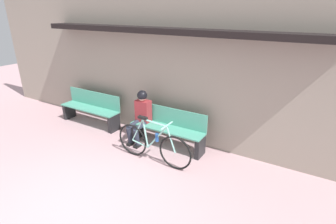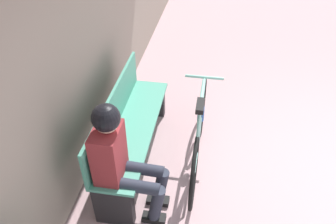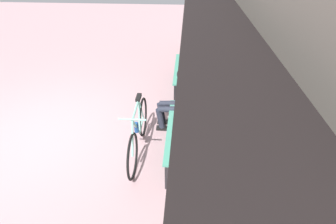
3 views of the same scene
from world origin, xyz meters
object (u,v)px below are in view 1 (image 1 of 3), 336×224
at_px(bicycle, 153,144).
at_px(park_bench_far, 91,109).
at_px(person_seated, 141,113).
at_px(park_bench_near, 168,129).

relative_size(bicycle, park_bench_far, 0.97).
bearing_deg(person_seated, park_bench_far, 176.30).
bearing_deg(park_bench_near, person_seated, -170.32).
height_order(park_bench_near, bicycle, bicycle).
bearing_deg(park_bench_far, person_seated, -3.70).
bearing_deg(bicycle, park_bench_near, 96.40).
relative_size(park_bench_near, park_bench_far, 0.98).
distance_m(park_bench_near, person_seated, 0.73).
relative_size(park_bench_near, bicycle, 1.00).
height_order(person_seated, park_bench_far, person_seated).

